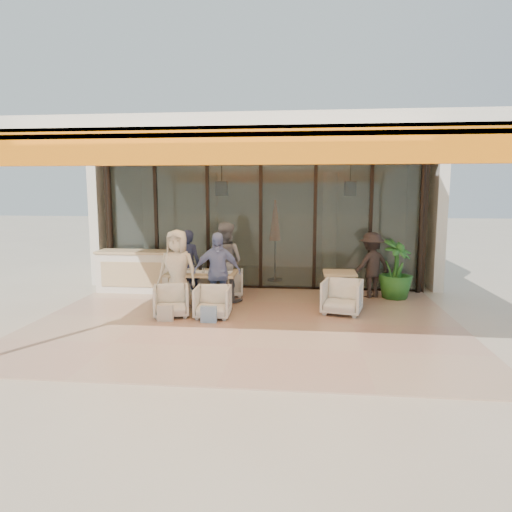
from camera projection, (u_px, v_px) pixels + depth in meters
The scene contains 21 objects.
ground at pixel (246, 322), 8.73m from camera, with size 70.00×70.00×0.00m, color #C6B293.
terrace_floor at pixel (246, 322), 8.73m from camera, with size 8.00×6.00×0.01m, color tan.
terrace_structure at pixel (243, 147), 8.01m from camera, with size 8.00×6.00×3.40m.
glass_storefront at pixel (261, 226), 11.46m from camera, with size 8.08×0.10×3.20m.
interior_block at pixel (268, 200), 13.65m from camera, with size 9.05×3.62×3.52m.
host_counter at pixel (136, 271), 11.23m from camera, with size 1.85×0.65×1.04m.
dining_table at pixel (202, 275), 9.90m from camera, with size 1.50×0.90×0.93m.
chair_far_left at pixel (194, 281), 10.91m from camera, with size 0.70×0.65×0.72m, color white.
chair_far_right at pixel (229, 282), 10.83m from camera, with size 0.68×0.64×0.70m, color white.
chair_near_left at pixel (171, 300), 9.05m from camera, with size 0.68×0.63×0.70m, color white.
chair_near_right at pixel (213, 301), 8.96m from camera, with size 0.68×0.64×0.70m, color white.
diner_navy at pixel (188, 265), 10.36m from camera, with size 0.59×0.39×1.63m, color #171A33.
diner_grey at pixel (225, 262), 10.26m from camera, with size 0.87×0.68×1.80m, color slate.
diner_cream at pixel (177, 270), 9.47m from camera, with size 0.83×0.54×1.70m, color beige.
diner_periwinkle at pixel (217, 272), 9.38m from camera, with size 0.97×0.40×1.65m, color #778DC6.
tote_bag_cream at pixel (165, 314), 8.68m from camera, with size 0.30×0.10×0.34m, color silver.
tote_bag_blue at pixel (209, 315), 8.59m from camera, with size 0.30×0.10×0.34m, color #99BFD8.
side_table at pixel (340, 277), 9.93m from camera, with size 0.70×0.70×0.74m.
side_chair at pixel (342, 295), 9.22m from camera, with size 0.76×0.71×0.78m, color white.
standing_woman at pixel (371, 265), 10.58m from camera, with size 1.00×0.57×1.54m, color black.
potted_palm at pixel (396, 269), 10.49m from camera, with size 0.78×0.78×1.39m, color #1E5919.
Camera 1 is at (1.08, -8.40, 2.49)m, focal length 32.00 mm.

